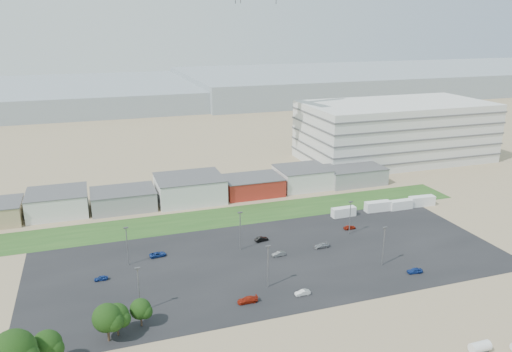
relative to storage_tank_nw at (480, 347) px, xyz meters
name	(u,v)px	position (x,y,z in m)	size (l,w,h in m)	color
ground	(283,303)	(-27.87, 27.25, -1.17)	(700.00, 700.00, 0.00)	#978660
parking_lot	(273,259)	(-22.87, 47.25, -1.16)	(120.00, 50.00, 0.01)	black
grass_strip	(221,217)	(-27.87, 79.25, -1.16)	(160.00, 16.00, 0.02)	#234B1C
hills_backdrop	(186,91)	(12.13, 342.25, 3.33)	(700.00, 200.00, 9.00)	gray
building_row	(157,192)	(-44.87, 98.25, 2.83)	(170.00, 20.00, 8.00)	silver
parking_garage	(395,131)	(62.13, 122.25, 11.33)	(80.00, 40.00, 25.00)	silver
storage_tank_nw	(480,347)	(0.00, 0.00, 0.00)	(3.89, 1.95, 2.33)	silver
box_trailer_a	(344,212)	(8.48, 67.93, 0.28)	(7.72, 2.41, 2.89)	silver
box_trailer_b	(378,206)	(21.05, 68.60, 0.41)	(8.43, 2.63, 3.16)	silver
box_trailer_c	(401,205)	(29.08, 67.77, 0.30)	(7.85, 2.45, 2.94)	silver
box_trailer_d	(422,201)	(37.45, 68.13, 0.45)	(8.64, 2.70, 3.24)	silver
tree_left	(47,348)	(-74.51, 20.62, 2.99)	(5.54, 5.54, 8.31)	black
tree_mid	(107,321)	(-64.30, 25.40, 3.23)	(5.86, 5.86, 8.79)	black
tree_right	(117,318)	(-62.50, 26.64, 2.66)	(5.10, 5.10, 7.66)	black
tree_near	(141,311)	(-57.87, 28.39, 2.20)	(4.49, 4.49, 6.73)	black
lightpole_front_l	(139,290)	(-57.51, 33.61, 3.95)	(1.20, 0.50, 10.23)	slate
lightpole_front_m	(268,267)	(-28.74, 34.75, 3.96)	(1.21, 0.50, 10.25)	slate
lightpole_front_r	(383,246)	(2.02, 35.76, 3.92)	(1.20, 0.50, 10.17)	slate
lightpole_back_l	(127,246)	(-57.97, 56.09, 3.89)	(1.19, 0.50, 10.11)	slate
lightpole_back_m	(240,231)	(-28.98, 55.46, 4.18)	(1.26, 0.52, 10.69)	slate
lightpole_back_r	(350,218)	(3.50, 55.28, 3.78)	(1.16, 0.48, 9.89)	slate
parked_car_2	(415,271)	(7.14, 29.54, -0.53)	(1.52, 3.77, 1.28)	navy
parked_car_3	(248,300)	(-35.18, 29.85, -0.52)	(1.83, 4.49, 1.30)	maroon
parked_car_5	(101,278)	(-64.81, 50.13, -0.63)	(1.28, 3.18, 1.08)	navy
parked_car_7	(279,254)	(-20.70, 48.61, -0.58)	(1.24, 3.55, 1.17)	#595B5E
parked_car_8	(350,227)	(5.31, 58.32, -0.55)	(1.45, 3.61, 1.23)	maroon
parked_car_9	(158,254)	(-50.42, 58.33, -0.56)	(2.00, 4.34, 1.21)	navy
parked_car_10	(115,323)	(-62.95, 30.11, -0.58)	(1.63, 4.01, 1.16)	#595B5E
parked_car_11	(262,239)	(-21.89, 58.65, -0.54)	(1.33, 3.82, 1.26)	black
parked_car_12	(321,246)	(-8.00, 49.58, -0.57)	(1.67, 4.11, 1.19)	#A5A5AA
parked_car_13	(303,293)	(-22.64, 28.89, -0.59)	(1.22, 3.49, 1.15)	silver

